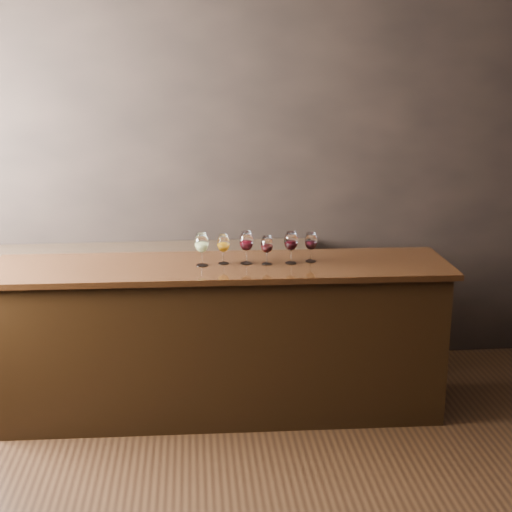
{
  "coord_description": "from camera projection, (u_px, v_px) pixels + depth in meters",
  "views": [
    {
      "loc": [
        -0.21,
        -2.99,
        2.28
      ],
      "look_at": [
        0.19,
        1.38,
        1.08
      ],
      "focal_mm": 50.0,
      "sensor_mm": 36.0,
      "label": 1
    }
  ],
  "objects": [
    {
      "name": "glass_red_b",
      "position": [
        267.0,
        245.0,
        4.52
      ],
      "size": [
        0.08,
        0.08,
        0.19
      ],
      "color": "white",
      "rests_on": "bar_top"
    },
    {
      "name": "room_shell",
      "position": [
        186.0,
        173.0,
        3.1
      ],
      "size": [
        5.02,
        4.52,
        2.81
      ],
      "color": "black",
      "rests_on": "ground"
    },
    {
      "name": "glass_white",
      "position": [
        202.0,
        244.0,
        4.48
      ],
      "size": [
        0.09,
        0.09,
        0.21
      ],
      "color": "white",
      "rests_on": "bar_top"
    },
    {
      "name": "back_bar_shelf",
      "position": [
        126.0,
        313.0,
        5.25
      ],
      "size": [
        2.72,
        0.4,
        0.98
      ],
      "primitive_type": "cube",
      "color": "black",
      "rests_on": "ground"
    },
    {
      "name": "glass_red_d",
      "position": [
        311.0,
        242.0,
        4.58
      ],
      "size": [
        0.08,
        0.08,
        0.19
      ],
      "color": "white",
      "rests_on": "bar_top"
    },
    {
      "name": "bar_top",
      "position": [
        222.0,
        267.0,
        4.55
      ],
      "size": [
        2.94,
        0.74,
        0.04
      ],
      "primitive_type": "cube",
      "rotation": [
        0.0,
        0.0,
        -0.02
      ],
      "color": "black",
      "rests_on": "bar_counter"
    },
    {
      "name": "bar_counter",
      "position": [
        223.0,
        342.0,
        4.69
      ],
      "size": [
        2.85,
        0.67,
        0.99
      ],
      "primitive_type": "cube",
      "rotation": [
        0.0,
        0.0,
        -0.02
      ],
      "color": "black",
      "rests_on": "ground"
    },
    {
      "name": "glass_red_a",
      "position": [
        246.0,
        242.0,
        4.53
      ],
      "size": [
        0.09,
        0.09,
        0.21
      ],
      "color": "white",
      "rests_on": "bar_top"
    },
    {
      "name": "glass_red_c",
      "position": [
        291.0,
        242.0,
        4.54
      ],
      "size": [
        0.09,
        0.09,
        0.21
      ],
      "color": "white",
      "rests_on": "bar_top"
    },
    {
      "name": "glass_amber",
      "position": [
        223.0,
        244.0,
        4.53
      ],
      "size": [
        0.08,
        0.08,
        0.19
      ],
      "color": "white",
      "rests_on": "bar_top"
    }
  ]
}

